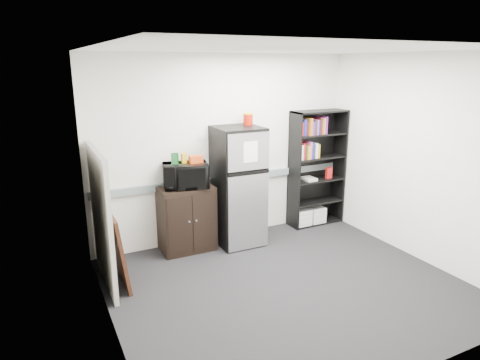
{
  "coord_description": "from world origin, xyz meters",
  "views": [
    {
      "loc": [
        -2.53,
        -3.85,
        2.56
      ],
      "look_at": [
        -0.18,
        0.9,
        1.11
      ],
      "focal_mm": 32.0,
      "sensor_mm": 36.0,
      "label": 1
    }
  ],
  "objects_px": {
    "bookshelf": "(316,166)",
    "cabinet": "(187,219)",
    "refrigerator": "(238,186)",
    "cubicle_partition": "(101,218)",
    "microwave": "(186,176)"
  },
  "relations": [
    {
      "from": "bookshelf",
      "to": "cubicle_partition",
      "type": "bearing_deg",
      "value": -171.87
    },
    {
      "from": "bookshelf",
      "to": "refrigerator",
      "type": "relative_size",
      "value": 1.08
    },
    {
      "from": "bookshelf",
      "to": "cabinet",
      "type": "relative_size",
      "value": 2.0
    },
    {
      "from": "cubicle_partition",
      "to": "cabinet",
      "type": "relative_size",
      "value": 1.75
    },
    {
      "from": "microwave",
      "to": "bookshelf",
      "type": "bearing_deg",
      "value": 14.79
    },
    {
      "from": "cabinet",
      "to": "refrigerator",
      "type": "bearing_deg",
      "value": -6.0
    },
    {
      "from": "bookshelf",
      "to": "cabinet",
      "type": "xyz_separation_m",
      "value": [
        -2.22,
        -0.07,
        -0.51
      ]
    },
    {
      "from": "bookshelf",
      "to": "refrigerator",
      "type": "height_order",
      "value": "bookshelf"
    },
    {
      "from": "cabinet",
      "to": "microwave",
      "type": "height_order",
      "value": "microwave"
    },
    {
      "from": "cubicle_partition",
      "to": "microwave",
      "type": "height_order",
      "value": "cubicle_partition"
    },
    {
      "from": "bookshelf",
      "to": "refrigerator",
      "type": "distance_m",
      "value": 1.47
    },
    {
      "from": "bookshelf",
      "to": "cubicle_partition",
      "type": "distance_m",
      "value": 3.45
    },
    {
      "from": "refrigerator",
      "to": "microwave",
      "type": "bearing_deg",
      "value": 176.01
    },
    {
      "from": "bookshelf",
      "to": "cubicle_partition",
      "type": "relative_size",
      "value": 1.14
    },
    {
      "from": "cubicle_partition",
      "to": "refrigerator",
      "type": "height_order",
      "value": "refrigerator"
    }
  ]
}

